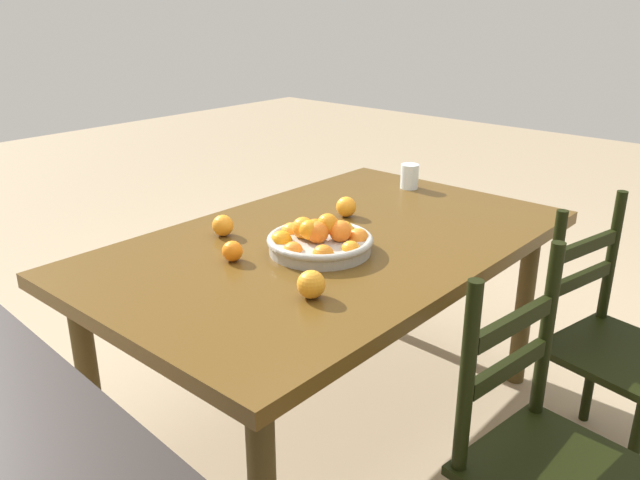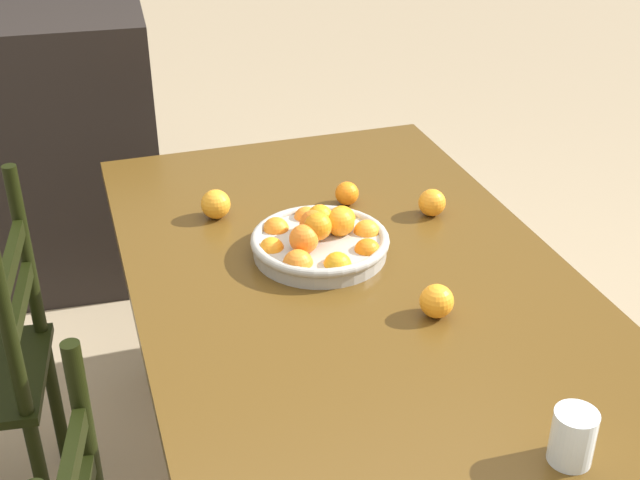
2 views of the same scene
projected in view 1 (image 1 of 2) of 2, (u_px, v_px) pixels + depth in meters
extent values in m
plane|color=tan|center=(331.00, 421.00, 2.43)|extent=(12.00, 12.00, 0.00)
cube|color=#523713|center=(332.00, 245.00, 2.18)|extent=(1.69, 1.03, 0.05)
cylinder|color=#463517|center=(366.00, 256.00, 3.07)|extent=(0.07, 0.07, 0.69)
cylinder|color=#463517|center=(89.00, 385.00, 2.05)|extent=(0.07, 0.07, 0.69)
cylinder|color=#463517|center=(524.00, 306.00, 2.57)|extent=(0.07, 0.07, 0.69)
cube|color=black|center=(620.00, 354.00, 2.07)|extent=(0.47, 0.47, 0.03)
cylinder|color=black|center=(632.00, 459.00, 1.93)|extent=(0.04, 0.04, 0.41)
cylinder|color=black|center=(535.00, 405.00, 2.18)|extent=(0.04, 0.04, 0.41)
cylinder|color=black|center=(591.00, 372.00, 2.37)|extent=(0.04, 0.04, 0.41)
cylinder|color=black|center=(553.00, 281.00, 2.02)|extent=(0.04, 0.04, 0.47)
cylinder|color=black|center=(612.00, 256.00, 2.21)|extent=(0.04, 0.04, 0.47)
cube|color=black|center=(582.00, 278.00, 2.13)|extent=(0.30, 0.09, 0.04)
cube|color=black|center=(587.00, 246.00, 2.08)|extent=(0.30, 0.09, 0.04)
cube|color=black|center=(560.00, 475.00, 1.51)|extent=(0.44, 0.44, 0.03)
cylinder|color=black|center=(467.00, 379.00, 1.44)|extent=(0.04, 0.04, 0.49)
cylinder|color=black|center=(547.00, 331.00, 1.65)|extent=(0.04, 0.04, 0.49)
cube|color=black|center=(508.00, 368.00, 1.56)|extent=(0.30, 0.06, 0.04)
cube|color=black|center=(513.00, 323.00, 1.51)|extent=(0.30, 0.06, 0.04)
cylinder|color=#A7A499|center=(320.00, 246.00, 2.06)|extent=(0.33, 0.33, 0.04)
torus|color=#A7A499|center=(320.00, 239.00, 2.05)|extent=(0.34, 0.34, 0.02)
sphere|color=orange|center=(293.00, 252.00, 1.96)|extent=(0.06, 0.06, 0.06)
sphere|color=orange|center=(323.00, 256.00, 1.93)|extent=(0.07, 0.07, 0.07)
sphere|color=orange|center=(351.00, 251.00, 1.98)|extent=(0.06, 0.06, 0.06)
sphere|color=orange|center=(358.00, 239.00, 2.06)|extent=(0.07, 0.07, 0.07)
sphere|color=orange|center=(344.00, 231.00, 2.14)|extent=(0.07, 0.07, 0.07)
sphere|color=orange|center=(315.00, 228.00, 2.16)|extent=(0.06, 0.06, 0.06)
sphere|color=orange|center=(291.00, 233.00, 2.12)|extent=(0.07, 0.07, 0.07)
sphere|color=orange|center=(281.00, 242.00, 2.04)|extent=(0.07, 0.07, 0.07)
sphere|color=orange|center=(328.00, 224.00, 2.04)|extent=(0.07, 0.07, 0.07)
sphere|color=orange|center=(317.00, 232.00, 2.01)|extent=(0.07, 0.07, 0.07)
sphere|color=orange|center=(340.00, 231.00, 2.03)|extent=(0.07, 0.07, 0.07)
sphere|color=orange|center=(309.00, 230.00, 2.01)|extent=(0.06, 0.06, 0.06)
sphere|color=orange|center=(303.00, 228.00, 2.06)|extent=(0.07, 0.07, 0.07)
sphere|color=orange|center=(346.00, 207.00, 2.38)|extent=(0.08, 0.08, 0.08)
sphere|color=orange|center=(232.00, 251.00, 1.98)|extent=(0.06, 0.06, 0.06)
sphere|color=orange|center=(311.00, 284.00, 1.73)|extent=(0.08, 0.08, 0.08)
sphere|color=orange|center=(223.00, 225.00, 2.19)|extent=(0.07, 0.07, 0.07)
cylinder|color=silver|center=(409.00, 176.00, 2.73)|extent=(0.08, 0.08, 0.10)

